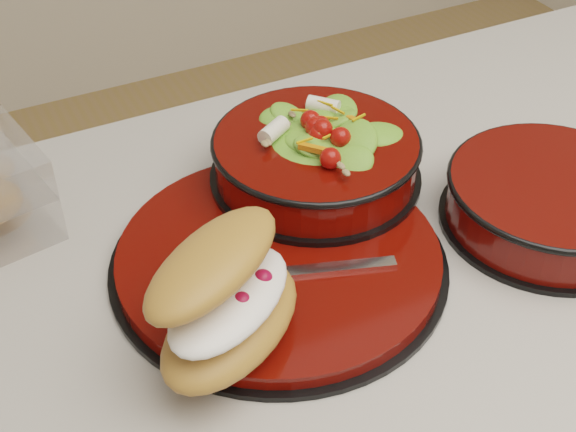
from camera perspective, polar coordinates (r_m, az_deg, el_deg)
name	(u,v)px	position (r m, az deg, el deg)	size (l,w,h in m)	color
dinner_plate	(280,258)	(0.76, -0.58, -3.02)	(0.32, 0.32, 0.02)	black
salad_bowl	(316,151)	(0.82, 2.00, 4.67)	(0.22, 0.22, 0.09)	black
croissant	(227,298)	(0.65, -4.38, -5.82)	(0.18, 0.17, 0.10)	#B06F35
fork	(294,272)	(0.73, 0.45, -3.97)	(0.17, 0.07, 0.00)	silver
extra_bowl	(551,200)	(0.84, 18.19, 1.11)	(0.22, 0.22, 0.05)	black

